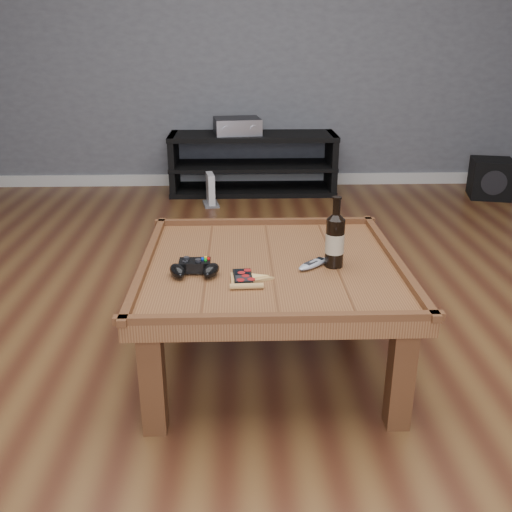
{
  "coord_description": "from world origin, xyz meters",
  "views": [
    {
      "loc": [
        -0.12,
        -2.06,
        1.29
      ],
      "look_at": [
        -0.06,
        -0.1,
        0.52
      ],
      "focal_mm": 40.0,
      "sensor_mm": 36.0,
      "label": 1
    }
  ],
  "objects_px": {
    "subwoofer": "(491,178)",
    "game_controller": "(194,268)",
    "beer_bottle": "(335,239)",
    "game_console": "(211,191)",
    "remote_control": "(313,264)",
    "smartphone": "(243,277)",
    "coffee_table": "(271,277)",
    "av_receiver": "(237,126)",
    "pizza_slice": "(246,279)",
    "media_console": "(253,164)"
  },
  "relations": [
    {
      "from": "smartphone",
      "to": "av_receiver",
      "type": "height_order",
      "value": "av_receiver"
    },
    {
      "from": "media_console",
      "to": "beer_bottle",
      "type": "bearing_deg",
      "value": -85.12
    },
    {
      "from": "coffee_table",
      "to": "smartphone",
      "type": "distance_m",
      "value": 0.2
    },
    {
      "from": "media_console",
      "to": "smartphone",
      "type": "xyz_separation_m",
      "value": [
        -0.11,
        -2.9,
        0.21
      ]
    },
    {
      "from": "beer_bottle",
      "to": "game_console",
      "type": "relative_size",
      "value": 1.08
    },
    {
      "from": "av_receiver",
      "to": "pizza_slice",
      "type": "bearing_deg",
      "value": -97.1
    },
    {
      "from": "beer_bottle",
      "to": "game_controller",
      "type": "height_order",
      "value": "beer_bottle"
    },
    {
      "from": "coffee_table",
      "to": "pizza_slice",
      "type": "xyz_separation_m",
      "value": [
        -0.1,
        -0.17,
        0.07
      ]
    },
    {
      "from": "remote_control",
      "to": "pizza_slice",
      "type": "bearing_deg",
      "value": -107.51
    },
    {
      "from": "beer_bottle",
      "to": "game_controller",
      "type": "bearing_deg",
      "value": -172.61
    },
    {
      "from": "coffee_table",
      "to": "game_console",
      "type": "relative_size",
      "value": 4.03
    },
    {
      "from": "smartphone",
      "to": "remote_control",
      "type": "bearing_deg",
      "value": 18.36
    },
    {
      "from": "beer_bottle",
      "to": "game_console",
      "type": "distance_m",
      "value": 2.5
    },
    {
      "from": "coffee_table",
      "to": "subwoofer",
      "type": "height_order",
      "value": "coffee_table"
    },
    {
      "from": "remote_control",
      "to": "game_console",
      "type": "bearing_deg",
      "value": 147.68
    },
    {
      "from": "media_console",
      "to": "game_controller",
      "type": "height_order",
      "value": "game_controller"
    },
    {
      "from": "smartphone",
      "to": "game_console",
      "type": "height_order",
      "value": "smartphone"
    },
    {
      "from": "coffee_table",
      "to": "av_receiver",
      "type": "bearing_deg",
      "value": 92.69
    },
    {
      "from": "game_controller",
      "to": "smartphone",
      "type": "relative_size",
      "value": 1.62
    },
    {
      "from": "game_controller",
      "to": "remote_control",
      "type": "height_order",
      "value": "game_controller"
    },
    {
      "from": "coffee_table",
      "to": "subwoofer",
      "type": "xyz_separation_m",
      "value": [
        1.97,
        2.52,
        -0.23
      ]
    },
    {
      "from": "coffee_table",
      "to": "remote_control",
      "type": "bearing_deg",
      "value": -15.4
    },
    {
      "from": "subwoofer",
      "to": "smartphone",
      "type": "bearing_deg",
      "value": -114.7
    },
    {
      "from": "pizza_slice",
      "to": "av_receiver",
      "type": "xyz_separation_m",
      "value": [
        -0.03,
        2.92,
        0.11
      ]
    },
    {
      "from": "remote_control",
      "to": "smartphone",
      "type": "bearing_deg",
      "value": -112.22
    },
    {
      "from": "smartphone",
      "to": "subwoofer",
      "type": "bearing_deg",
      "value": 48.41
    },
    {
      "from": "smartphone",
      "to": "remote_control",
      "type": "distance_m",
      "value": 0.29
    },
    {
      "from": "pizza_slice",
      "to": "subwoofer",
      "type": "bearing_deg",
      "value": 50.07
    },
    {
      "from": "media_console",
      "to": "beer_bottle",
      "type": "relative_size",
      "value": 5.09
    },
    {
      "from": "smartphone",
      "to": "subwoofer",
      "type": "relative_size",
      "value": 0.34
    },
    {
      "from": "game_controller",
      "to": "remote_control",
      "type": "relative_size",
      "value": 1.4
    },
    {
      "from": "beer_bottle",
      "to": "smartphone",
      "type": "bearing_deg",
      "value": -162.12
    },
    {
      "from": "remote_control",
      "to": "av_receiver",
      "type": "xyz_separation_m",
      "value": [
        -0.29,
        2.79,
        0.1
      ]
    },
    {
      "from": "game_controller",
      "to": "smartphone",
      "type": "xyz_separation_m",
      "value": [
        0.18,
        -0.04,
        -0.02
      ]
    },
    {
      "from": "beer_bottle",
      "to": "smartphone",
      "type": "xyz_separation_m",
      "value": [
        -0.35,
        -0.11,
        -0.1
      ]
    },
    {
      "from": "subwoofer",
      "to": "game_controller",
      "type": "bearing_deg",
      "value": -117.46
    },
    {
      "from": "remote_control",
      "to": "game_console",
      "type": "relative_size",
      "value": 0.58
    },
    {
      "from": "media_console",
      "to": "remote_control",
      "type": "xyz_separation_m",
      "value": [
        0.16,
        -2.79,
        0.22
      ]
    },
    {
      "from": "media_console",
      "to": "remote_control",
      "type": "height_order",
      "value": "media_console"
    },
    {
      "from": "coffee_table",
      "to": "remote_control",
      "type": "relative_size",
      "value": 6.92
    },
    {
      "from": "media_console",
      "to": "game_console",
      "type": "xyz_separation_m",
      "value": [
        -0.35,
        -0.4,
        -0.13
      ]
    },
    {
      "from": "av_receiver",
      "to": "game_console",
      "type": "relative_size",
      "value": 1.61
    },
    {
      "from": "media_console",
      "to": "pizza_slice",
      "type": "distance_m",
      "value": 2.93
    },
    {
      "from": "beer_bottle",
      "to": "remote_control",
      "type": "bearing_deg",
      "value": -177.33
    },
    {
      "from": "remote_control",
      "to": "game_console",
      "type": "height_order",
      "value": "remote_control"
    },
    {
      "from": "av_receiver",
      "to": "remote_control",
      "type": "bearing_deg",
      "value": -91.74
    },
    {
      "from": "smartphone",
      "to": "subwoofer",
      "type": "xyz_separation_m",
      "value": [
        2.09,
        2.68,
        -0.3
      ]
    },
    {
      "from": "game_controller",
      "to": "media_console",
      "type": "bearing_deg",
      "value": 83.73
    },
    {
      "from": "smartphone",
      "to": "av_receiver",
      "type": "distance_m",
      "value": 2.9
    },
    {
      "from": "pizza_slice",
      "to": "game_console",
      "type": "bearing_deg",
      "value": 93.18
    }
  ]
}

